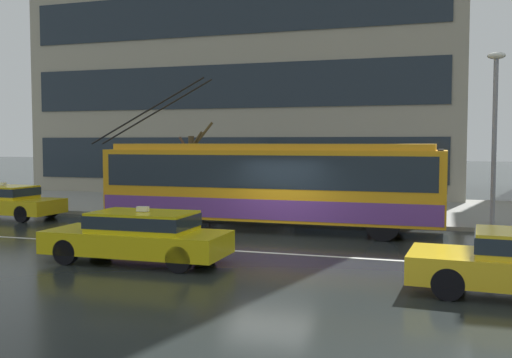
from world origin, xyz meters
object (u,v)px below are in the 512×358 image
object	(u,v)px
pedestrian_at_shelter	(381,179)
pedestrian_approaching_curb	(371,178)
trolleybus	(271,183)
taxi_queued_behind_bus	(5,200)
bus_shelter	(249,167)
street_lamp	(495,122)
street_tree_bare	(192,166)
pedestrian_walking_past	(210,184)
taxi_oncoming_near	(139,234)

from	to	relation	value
pedestrian_at_shelter	pedestrian_approaching_curb	bearing A→B (deg)	113.09
pedestrian_at_shelter	trolleybus	bearing A→B (deg)	-145.64
taxi_queued_behind_bus	pedestrian_at_shelter	bearing A→B (deg)	10.16
bus_shelter	street_lamp	xyz separation A→B (m)	(9.15, -0.96, 1.70)
pedestrian_at_shelter	street_tree_bare	bearing A→B (deg)	168.82
bus_shelter	pedestrian_at_shelter	bearing A→B (deg)	-13.59
pedestrian_at_shelter	pedestrian_walking_past	world-z (taller)	pedestrian_at_shelter
taxi_queued_behind_bus	pedestrian_at_shelter	world-z (taller)	pedestrian_at_shelter
street_lamp	bus_shelter	bearing A→B (deg)	174.01
pedestrian_approaching_curb	street_tree_bare	world-z (taller)	street_tree_bare
bus_shelter	pedestrian_at_shelter	world-z (taller)	bus_shelter
pedestrian_at_shelter	pedestrian_approaching_curb	world-z (taller)	pedestrian_at_shelter
bus_shelter	trolleybus	bearing A→B (deg)	-61.31
taxi_oncoming_near	street_lamp	xyz separation A→B (m)	(8.74, 8.87, 2.96)
taxi_queued_behind_bus	trolleybus	bearing A→B (deg)	1.14
trolleybus	bus_shelter	size ratio (longest dim) A/B	3.34
taxi_queued_behind_bus	street_lamp	world-z (taller)	street_lamp
taxi_oncoming_near	pedestrian_walking_past	world-z (taller)	pedestrian_walking_past
taxi_queued_behind_bus	pedestrian_approaching_curb	bearing A→B (deg)	15.24
street_lamp	pedestrian_walking_past	bearing A→B (deg)	170.65
bus_shelter	taxi_queued_behind_bus	bearing A→B (deg)	-156.36
taxi_oncoming_near	trolleybus	bearing A→B (deg)	75.78
pedestrian_approaching_curb	pedestrian_walking_past	world-z (taller)	pedestrian_approaching_curb
pedestrian_at_shelter	pedestrian_walking_past	bearing A→B (deg)	163.67
street_lamp	street_tree_bare	xyz separation A→B (m)	(-11.81, 1.25, -1.73)
pedestrian_approaching_curb	street_tree_bare	distance (m)	7.57
taxi_oncoming_near	pedestrian_walking_past	xyz separation A→B (m)	(-2.52, 10.73, 0.44)
pedestrian_walking_past	pedestrian_approaching_curb	bearing A→B (deg)	-8.24
taxi_queued_behind_bus	pedestrian_walking_past	world-z (taller)	pedestrian_walking_past
street_lamp	taxi_queued_behind_bus	bearing A→B (deg)	-170.86
street_lamp	pedestrian_approaching_curb	bearing A→B (deg)	168.84
pedestrian_walking_past	street_tree_bare	world-z (taller)	street_tree_bare
street_lamp	pedestrian_at_shelter	bearing A→B (deg)	-174.77
pedestrian_at_shelter	bus_shelter	bearing A→B (deg)	166.41
taxi_oncoming_near	pedestrian_walking_past	distance (m)	11.03
taxi_queued_behind_bus	pedestrian_walking_past	size ratio (longest dim) A/B	2.70
taxi_oncoming_near	pedestrian_at_shelter	xyz separation A→B (m)	(4.98, 8.53, 0.93)
pedestrian_at_shelter	street_tree_bare	distance (m)	8.21
bus_shelter	pedestrian_walking_past	xyz separation A→B (m)	(-2.10, 0.89, -0.82)
bus_shelter	street_tree_bare	world-z (taller)	street_tree_bare
street_lamp	street_tree_bare	size ratio (longest dim) A/B	1.59
taxi_oncoming_near	pedestrian_approaching_curb	size ratio (longest dim) A/B	2.45
taxi_queued_behind_bus	bus_shelter	world-z (taller)	bus_shelter
taxi_queued_behind_bus	street_tree_bare	distance (m)	7.50
bus_shelter	pedestrian_at_shelter	distance (m)	5.56
taxi_queued_behind_bus	bus_shelter	distance (m)	9.68
taxi_oncoming_near	pedestrian_approaching_curb	bearing A→B (deg)	65.26
taxi_oncoming_near	street_lamp	size ratio (longest dim) A/B	0.78
street_tree_bare	pedestrian_walking_past	bearing A→B (deg)	47.57
bus_shelter	pedestrian_approaching_curb	distance (m)	4.91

